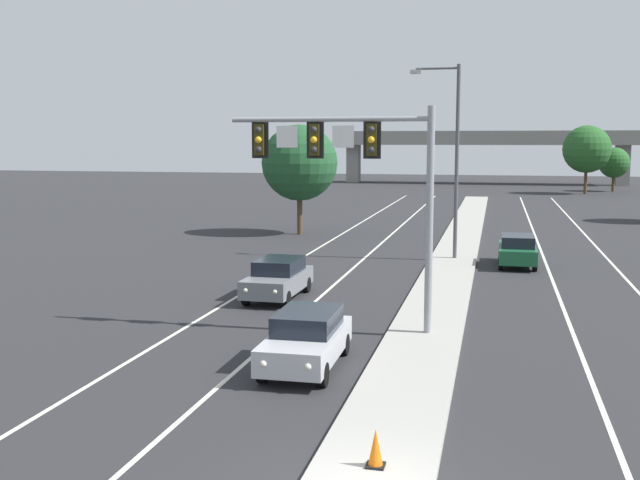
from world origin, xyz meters
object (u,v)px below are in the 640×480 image
at_px(overhead_signal_mast, 358,166).
at_px(traffic_cone_median_nose, 376,448).
at_px(car_oncoming_silver, 306,339).
at_px(tree_far_left_a, 300,163).
at_px(street_lamp_median, 453,150).
at_px(car_oncoming_grey, 278,278).
at_px(tree_far_right_b, 614,163).
at_px(tree_far_right_c, 587,149).
at_px(car_receding_green, 517,250).

height_order(overhead_signal_mast, traffic_cone_median_nose, overhead_signal_mast).
xyz_separation_m(overhead_signal_mast, car_oncoming_silver, (-0.68, -4.09, -4.65)).
bearing_deg(tree_far_left_a, street_lamp_median, -40.86).
bearing_deg(street_lamp_median, tree_far_left_a, 139.14).
height_order(street_lamp_median, car_oncoming_grey, street_lamp_median).
xyz_separation_m(car_oncoming_grey, traffic_cone_median_nose, (6.34, -15.20, -0.31)).
xyz_separation_m(street_lamp_median, car_oncoming_silver, (-2.74, -20.22, -4.97)).
distance_m(tree_far_right_b, tree_far_right_c, 7.01).
xyz_separation_m(car_oncoming_grey, car_receding_green, (9.52, 10.34, 0.00)).
bearing_deg(overhead_signal_mast, street_lamp_median, 82.72).
xyz_separation_m(car_oncoming_grey, tree_far_right_b, (22.46, 71.40, 2.73)).
bearing_deg(car_receding_green, street_lamp_median, 163.09).
distance_m(car_oncoming_grey, tree_far_right_b, 74.90).
distance_m(overhead_signal_mast, tree_far_left_a, 26.70).
distance_m(overhead_signal_mast, traffic_cone_median_nose, 11.77).
distance_m(traffic_cone_median_nose, tree_far_right_c, 82.07).
bearing_deg(car_oncoming_grey, street_lamp_median, 61.62).
relative_size(overhead_signal_mast, car_oncoming_grey, 1.60).
relative_size(car_oncoming_silver, car_oncoming_grey, 1.00).
bearing_deg(car_oncoming_silver, tree_far_right_b, 76.64).
bearing_deg(car_oncoming_grey, car_oncoming_silver, -69.01).
distance_m(car_oncoming_silver, traffic_cone_median_nose, 6.99).
bearing_deg(tree_far_right_b, car_oncoming_silver, -103.36).
distance_m(car_oncoming_silver, tree_far_left_a, 30.67).
relative_size(car_receding_green, tree_far_right_b, 0.82).
relative_size(overhead_signal_mast, traffic_cone_median_nose, 9.73).
relative_size(street_lamp_median, car_oncoming_silver, 2.23).
distance_m(overhead_signal_mast, tree_far_right_b, 78.38).
xyz_separation_m(car_oncoming_grey, tree_far_left_a, (-4.45, 20.53, 3.98)).
distance_m(street_lamp_median, car_receding_green, 6.10).
bearing_deg(street_lamp_median, car_oncoming_grey, -118.38).
relative_size(car_oncoming_silver, tree_far_right_c, 0.56).
xyz_separation_m(traffic_cone_median_nose, tree_far_right_c, (12.25, 81.01, 4.76)).
bearing_deg(car_receding_green, car_oncoming_grey, -132.66).
xyz_separation_m(car_receding_green, tree_far_left_a, (-13.97, 10.19, 3.98)).
xyz_separation_m(street_lamp_median, car_oncoming_grey, (-6.14, -11.36, -4.97)).
bearing_deg(traffic_cone_median_nose, tree_far_right_b, 79.46).
xyz_separation_m(overhead_signal_mast, car_receding_green, (5.44, 15.10, -4.65)).
bearing_deg(tree_far_right_b, tree_far_right_c, -124.70).
relative_size(overhead_signal_mast, car_oncoming_silver, 1.60).
bearing_deg(traffic_cone_median_nose, tree_far_left_a, 106.81).
distance_m(car_oncoming_silver, tree_far_right_b, 82.54).
bearing_deg(overhead_signal_mast, tree_far_right_b, 76.43).
relative_size(street_lamp_median, car_receding_green, 2.24).
bearing_deg(car_oncoming_silver, car_receding_green, 72.30).
relative_size(overhead_signal_mast, tree_far_left_a, 0.98).
xyz_separation_m(street_lamp_median, tree_far_right_b, (16.32, 60.04, -2.24)).
height_order(car_receding_green, tree_far_right_c, tree_far_right_c).
relative_size(car_receding_green, traffic_cone_median_nose, 6.04).
relative_size(street_lamp_median, tree_far_right_b, 1.84).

